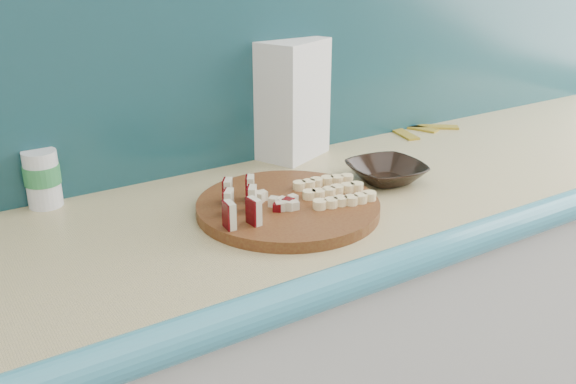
{
  "coord_description": "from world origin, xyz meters",
  "views": [
    {
      "loc": [
        -0.75,
        0.52,
        1.41
      ],
      "look_at": [
        -0.14,
        1.47,
        0.95
      ],
      "focal_mm": 40.0,
      "sensor_mm": 36.0,
      "label": 1
    }
  ],
  "objects": [
    {
      "name": "kitchen_counter",
      "position": [
        0.1,
        1.5,
        0.46
      ],
      "size": [
        2.2,
        0.63,
        0.91
      ],
      "color": "beige",
      "rests_on": "ground"
    },
    {
      "name": "backsplash",
      "position": [
        0.1,
        1.79,
        1.16
      ],
      "size": [
        2.2,
        0.02,
        0.5
      ],
      "primitive_type": "cube",
      "color": "teal",
      "rests_on": "kitchen_counter"
    },
    {
      "name": "cutting_board",
      "position": [
        -0.14,
        1.47,
        0.92
      ],
      "size": [
        0.41,
        0.41,
        0.02
      ],
      "primitive_type": "cylinder",
      "rotation": [
        0.0,
        0.0,
        -0.18
      ],
      "color": "#4C1F10",
      "rests_on": "kitchen_counter"
    },
    {
      "name": "apple_wedges",
      "position": [
        -0.25,
        1.48,
        0.96
      ],
      "size": [
        0.11,
        0.14,
        0.05
      ],
      "color": "beige",
      "rests_on": "cutting_board"
    },
    {
      "name": "apple_chunks",
      "position": [
        -0.17,
        1.48,
        0.94
      ],
      "size": [
        0.05,
        0.05,
        0.02
      ],
      "color": "beige",
      "rests_on": "cutting_board"
    },
    {
      "name": "banana_slices",
      "position": [
        -0.05,
        1.46,
        0.94
      ],
      "size": [
        0.15,
        0.15,
        0.02
      ],
      "color": "#F9DD98",
      "rests_on": "cutting_board"
    },
    {
      "name": "brown_bowl",
      "position": [
        0.13,
        1.5,
        0.93
      ],
      "size": [
        0.18,
        0.18,
        0.04
      ],
      "primitive_type": "imported",
      "rotation": [
        0.0,
        0.0,
        -0.11
      ],
      "color": "black",
      "rests_on": "kitchen_counter"
    },
    {
      "name": "flour_bag",
      "position": [
        0.05,
        1.76,
        1.05
      ],
      "size": [
        0.19,
        0.17,
        0.28
      ],
      "primitive_type": "cube",
      "rotation": [
        0.0,
        0.0,
        0.4
      ],
      "color": "silver",
      "rests_on": "kitchen_counter"
    },
    {
      "name": "canister",
      "position": [
        -0.53,
        1.76,
        0.97
      ],
      "size": [
        0.07,
        0.07,
        0.11
      ],
      "rotation": [
        0.0,
        0.0,
        0.23
      ],
      "color": "silver",
      "rests_on": "kitchen_counter"
    },
    {
      "name": "banana_peel",
      "position": [
        0.45,
        1.76,
        0.91
      ],
      "size": [
        0.21,
        0.17,
        0.01
      ],
      "rotation": [
        0.0,
        0.0,
        0.22
      ],
      "color": "#AF9C21",
      "rests_on": "kitchen_counter"
    }
  ]
}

